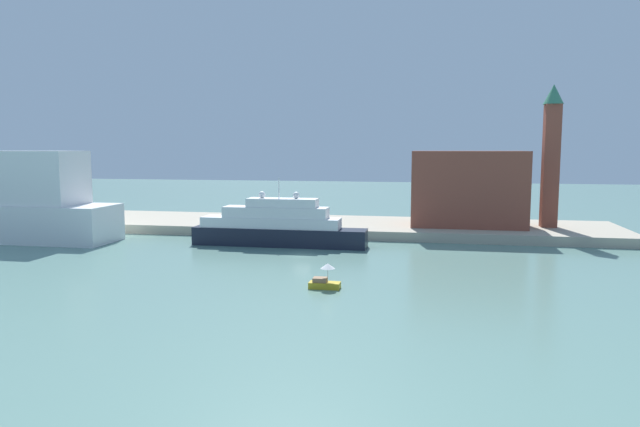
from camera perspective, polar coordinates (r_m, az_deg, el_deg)
ground at (r=88.63m, az=-1.81°, el=-4.21°), size 400.00×400.00×0.00m
quay_dock at (r=115.41m, az=1.24°, el=-1.27°), size 110.00×23.59×1.74m
large_yacht at (r=97.38m, az=-4.30°, el=-1.34°), size 29.77×4.67×11.53m
small_motorboat at (r=67.99m, az=0.47°, el=-6.61°), size 3.67×1.73×3.02m
work_barge at (r=102.86m, az=-8.98°, el=-2.57°), size 5.74×1.76×0.81m
harbor_building at (r=113.25m, az=14.51°, el=2.44°), size 21.08×12.61×14.25m
bell_tower at (r=115.36m, az=22.03°, el=5.77°), size 3.67×3.67×26.46m
parked_car at (r=114.46m, az=-4.44°, el=-0.59°), size 4.14×1.67×1.50m
person_figure at (r=110.78m, az=-2.41°, el=-0.70°), size 0.36×0.36×1.83m
mooring_bollard at (r=104.23m, az=1.59°, el=-1.39°), size 0.43×0.43×0.86m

